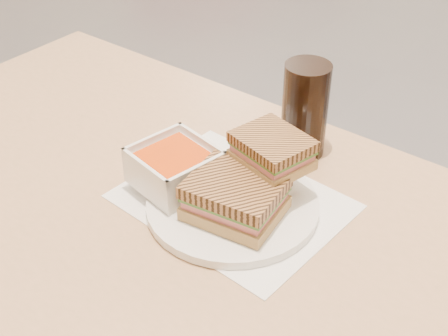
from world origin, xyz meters
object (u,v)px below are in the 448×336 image
Objects in this scene: main_table at (169,253)px; panini_lower at (235,197)px; plate at (232,205)px; soup_bowl at (175,168)px; cola_glass at (305,110)px.

panini_lower reaches higher than main_table.
panini_lower is (0.12, 0.02, 0.16)m from main_table.
soup_bowl reaches higher than plate.
soup_bowl is 0.83× the size of cola_glass.
cola_glass reaches higher than main_table.
soup_bowl is at bearing -115.00° from cola_glass.
soup_bowl is 0.95× the size of panini_lower.
plate is at bearing 24.24° from main_table.
soup_bowl is 0.12m from panini_lower.
main_table is 4.63× the size of plate.
main_table is 8.43× the size of panini_lower.
panini_lower is 0.88× the size of cola_glass.
soup_bowl reaches higher than main_table.
soup_bowl is at bearing 178.07° from panini_lower.
cola_glass is at bearing 89.29° from plate.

